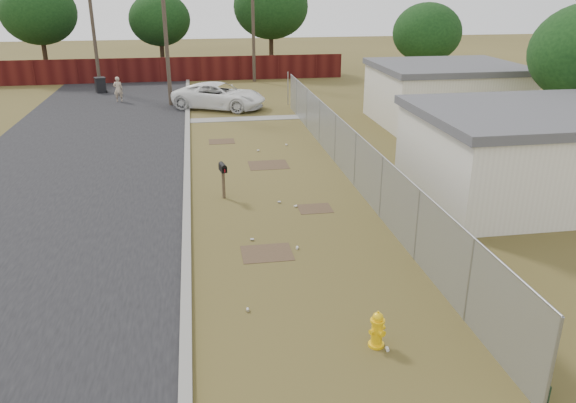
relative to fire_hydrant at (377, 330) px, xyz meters
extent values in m
plane|color=brown|center=(-0.88, 9.59, -0.39)|extent=(120.00, 120.00, 0.00)
cube|color=black|center=(-8.38, 17.59, -0.38)|extent=(9.00, 60.00, 0.02)
cube|color=gray|center=(-3.88, 17.59, -0.33)|extent=(0.25, 60.00, 0.12)
cube|color=gray|center=(-0.88, 21.09, -0.37)|extent=(6.20, 1.00, 0.03)
cylinder|color=gray|center=(2.22, -2.41, 0.61)|extent=(0.06, 0.06, 2.00)
cylinder|color=gray|center=(2.22, 0.59, 0.61)|extent=(0.06, 0.06, 2.00)
cylinder|color=gray|center=(2.22, 3.59, 0.61)|extent=(0.06, 0.06, 2.00)
cylinder|color=gray|center=(2.22, 6.59, 0.61)|extent=(0.06, 0.06, 2.00)
cylinder|color=gray|center=(2.22, 9.59, 0.61)|extent=(0.06, 0.06, 2.00)
cylinder|color=gray|center=(2.22, 12.59, 0.61)|extent=(0.06, 0.06, 2.00)
cylinder|color=gray|center=(2.22, 15.59, 0.61)|extent=(0.06, 0.06, 2.00)
cylinder|color=gray|center=(2.22, 18.59, 0.61)|extent=(0.06, 0.06, 2.00)
cylinder|color=gray|center=(2.22, 21.59, 0.61)|extent=(0.06, 0.06, 2.00)
cylinder|color=gray|center=(2.22, 24.59, 0.61)|extent=(0.06, 0.06, 2.00)
cylinder|color=gray|center=(2.22, 10.59, 1.61)|extent=(0.04, 26.00, 0.04)
cube|color=gray|center=(2.22, 10.59, 0.61)|extent=(0.01, 26.00, 2.00)
cube|color=black|center=(2.28, 10.59, -0.09)|extent=(0.03, 26.00, 0.60)
cube|color=#45110E|center=(-6.88, 34.59, 0.51)|extent=(30.00, 0.12, 1.80)
cylinder|color=#493D31|center=(-4.88, 25.59, 4.11)|extent=(0.24, 0.24, 9.00)
cylinder|color=#493D31|center=(-9.88, 31.59, 4.11)|extent=(0.24, 0.24, 9.00)
cylinder|color=#493D31|center=(1.12, 33.59, 4.11)|extent=(0.24, 0.24, 9.00)
cube|color=silver|center=(8.12, 7.59, 1.01)|extent=(8.00, 6.00, 2.80)
cube|color=#4C4C51|center=(8.12, 7.59, 2.56)|extent=(8.32, 6.24, 0.30)
cube|color=silver|center=(9.62, 18.59, 1.01)|extent=(7.00, 6.00, 2.80)
cube|color=#4C4C51|center=(9.62, 18.59, 2.56)|extent=(7.28, 6.24, 0.30)
cylinder|color=#332217|center=(-14.88, 38.59, 1.26)|extent=(0.36, 0.36, 3.30)
ellipsoid|color=black|center=(-14.88, 38.59, 4.49)|extent=(5.70, 5.70, 4.84)
cylinder|color=#332217|center=(-5.88, 39.59, 1.04)|extent=(0.36, 0.36, 2.86)
ellipsoid|color=black|center=(-5.88, 39.59, 3.84)|extent=(4.94, 4.94, 4.20)
cylinder|color=#332217|center=(3.12, 38.59, 1.37)|extent=(0.36, 0.36, 3.52)
ellipsoid|color=black|center=(3.12, 38.59, 4.81)|extent=(6.08, 6.08, 5.17)
cylinder|color=#332217|center=(12.12, 27.59, 0.93)|extent=(0.36, 0.36, 2.64)
ellipsoid|color=black|center=(12.12, 27.59, 3.51)|extent=(4.56, 4.56, 3.88)
cylinder|color=yellow|center=(0.00, 0.00, -0.36)|extent=(0.44, 0.44, 0.06)
cylinder|color=yellow|center=(0.00, 0.00, -0.07)|extent=(0.31, 0.31, 0.56)
cylinder|color=yellow|center=(0.00, 0.00, 0.22)|extent=(0.40, 0.40, 0.05)
sphere|color=yellow|center=(0.00, 0.00, 0.29)|extent=(0.29, 0.29, 0.22)
cylinder|color=yellow|center=(0.00, 0.00, 0.41)|extent=(0.05, 0.05, 0.06)
cylinder|color=yellow|center=(-0.13, -0.05, 0.00)|extent=(0.13, 0.14, 0.11)
cylinder|color=yellow|center=(0.12, 0.06, 0.00)|extent=(0.13, 0.14, 0.11)
cylinder|color=yellow|center=(0.05, -0.12, 0.00)|extent=(0.17, 0.16, 0.14)
cube|color=brown|center=(-2.60, 9.10, 0.14)|extent=(0.11, 0.11, 1.04)
cube|color=black|center=(-2.60, 9.10, 0.69)|extent=(0.28, 0.53, 0.19)
cylinder|color=black|center=(-2.60, 9.10, 0.78)|extent=(0.28, 0.53, 0.19)
cube|color=red|center=(-2.55, 8.83, 0.69)|extent=(0.03, 0.04, 0.10)
imported|color=white|center=(-1.98, 24.12, 0.37)|extent=(6.01, 4.64, 1.52)
imported|color=tan|center=(-8.13, 27.22, 0.39)|extent=(0.59, 0.41, 1.56)
cube|color=black|center=(-9.70, 30.63, 0.10)|extent=(0.78, 0.78, 0.98)
cube|color=black|center=(-9.70, 30.63, 0.61)|extent=(0.86, 0.86, 0.08)
cylinder|color=black|center=(-9.31, 30.45, -0.28)|extent=(0.12, 0.21, 0.20)
cylinder|color=silver|center=(-0.81, 4.72, -0.35)|extent=(0.09, 0.12, 0.07)
cylinder|color=#BABABF|center=(-2.00, 5.47, -0.35)|extent=(0.11, 0.09, 0.07)
cylinder|color=silver|center=(-0.29, 7.84, -0.35)|extent=(0.11, 0.08, 0.07)
cylinder|color=#BABABF|center=(-2.49, 1.73, -0.35)|extent=(0.08, 0.11, 0.07)
cylinder|color=silver|center=(-0.77, 14.67, -0.35)|extent=(0.11, 0.09, 0.07)
cylinder|color=#BABABF|center=(-0.77, 8.30, -0.35)|extent=(0.12, 0.10, 0.07)
cylinder|color=silver|center=(0.17, -0.20, -0.35)|extent=(0.08, 0.11, 0.07)
cylinder|color=silver|center=(0.63, 15.42, -0.35)|extent=(0.11, 0.12, 0.07)
camera|label=1|loc=(-3.38, -9.28, 6.60)|focal=35.00mm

